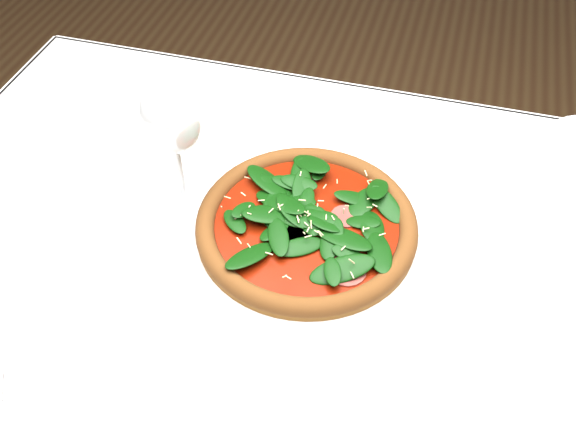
# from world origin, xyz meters

# --- Properties ---
(dining_table) EXTENTS (1.21, 0.81, 0.75)m
(dining_table) POSITION_xyz_m (0.00, 0.00, 0.65)
(dining_table) COLOR silver
(dining_table) RESTS_ON ground
(plate) EXTENTS (0.34, 0.34, 0.01)m
(plate) POSITION_xyz_m (-0.01, 0.04, 0.76)
(plate) COLOR white
(plate) RESTS_ON dining_table
(pizza) EXTENTS (0.38, 0.38, 0.04)m
(pizza) POSITION_xyz_m (-0.01, 0.04, 0.78)
(pizza) COLOR #8F5C22
(pizza) RESTS_ON plate
(wine_glass) EXTENTS (0.08, 0.08, 0.20)m
(wine_glass) POSITION_xyz_m (-0.20, 0.06, 0.89)
(wine_glass) COLOR white
(wine_glass) RESTS_ON dining_table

